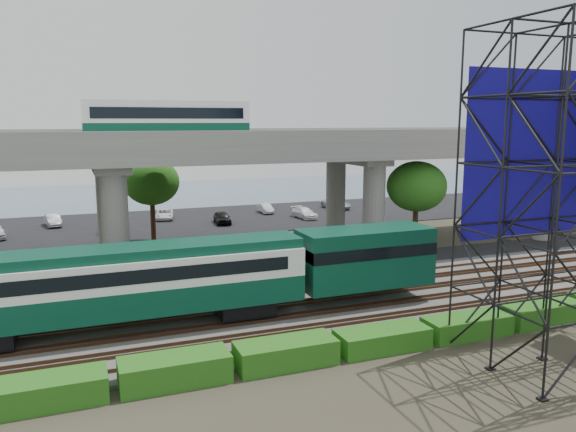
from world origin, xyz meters
name	(u,v)px	position (x,y,z in m)	size (l,w,h in m)	color
ground	(326,322)	(0.00, 0.00, 0.00)	(140.00, 140.00, 0.00)	#474233
ballast_bed	(311,309)	(0.00, 2.00, 0.10)	(90.00, 12.00, 0.20)	slate
service_road	(265,274)	(0.00, 10.50, 0.04)	(90.00, 5.00, 0.08)	black
parking_lot	(196,221)	(0.00, 34.00, 0.04)	(90.00, 18.00, 0.08)	black
harbor_water	(165,196)	(0.00, 56.00, 0.01)	(140.00, 40.00, 0.03)	#496379
rail_tracks	(311,307)	(0.00, 2.00, 0.28)	(90.00, 9.52, 0.16)	#472D1E
commuter_train	(163,278)	(-8.43, 2.00, 2.88)	(29.30, 3.06, 4.30)	black
overpass	(236,156)	(-0.41, 16.00, 8.21)	(80.00, 12.00, 12.40)	#9E9B93
hedge_strip	(382,338)	(1.01, -4.30, 0.56)	(34.60, 1.80, 1.20)	#205D15
trees	(183,192)	(-4.67, 16.17, 5.57)	(40.94, 16.94, 7.69)	#382314
suv	(106,281)	(-10.93, 9.74, 0.85)	(2.56, 5.56, 1.55)	black
parked_cars	(198,216)	(0.07, 33.38, 0.69)	(39.98, 9.75, 1.31)	silver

